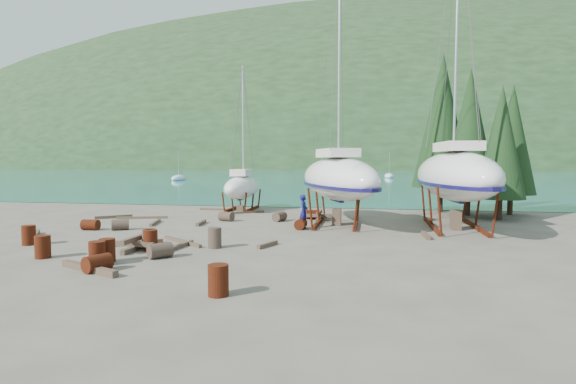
% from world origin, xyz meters
% --- Properties ---
extents(ground, '(600.00, 600.00, 0.00)m').
position_xyz_m(ground, '(0.00, 0.00, 0.00)').
color(ground, '#555143').
rests_on(ground, ground).
extents(bay_water, '(700.00, 700.00, 0.00)m').
position_xyz_m(bay_water, '(0.00, 315.00, 0.01)').
color(bay_water, '#1C708E').
rests_on(bay_water, ground).
extents(far_hill, '(800.00, 360.00, 110.00)m').
position_xyz_m(far_hill, '(0.00, 320.00, 0.00)').
color(far_hill, '#1D3018').
rests_on(far_hill, ground).
extents(far_house_left, '(6.60, 5.60, 5.60)m').
position_xyz_m(far_house_left, '(-60.00, 190.00, 2.92)').
color(far_house_left, beige).
rests_on(far_house_left, ground).
extents(far_house_center, '(6.60, 5.60, 5.60)m').
position_xyz_m(far_house_center, '(-20.00, 190.00, 2.92)').
color(far_house_center, beige).
rests_on(far_house_center, ground).
extents(far_house_right, '(6.60, 5.60, 5.60)m').
position_xyz_m(far_house_right, '(30.00, 190.00, 2.92)').
color(far_house_right, beige).
rests_on(far_house_right, ground).
extents(cypress_near_right, '(3.60, 3.60, 10.00)m').
position_xyz_m(cypress_near_right, '(12.50, 12.00, 5.79)').
color(cypress_near_right, black).
rests_on(cypress_near_right, ground).
extents(cypress_mid_right, '(3.06, 3.06, 8.50)m').
position_xyz_m(cypress_mid_right, '(14.00, 10.00, 4.92)').
color(cypress_mid_right, black).
rests_on(cypress_mid_right, ground).
extents(cypress_back_left, '(4.14, 4.14, 11.50)m').
position_xyz_m(cypress_back_left, '(11.00, 14.00, 6.66)').
color(cypress_back_left, black).
rests_on(cypress_back_left, ground).
extents(cypress_far_right, '(3.24, 3.24, 9.00)m').
position_xyz_m(cypress_far_right, '(15.50, 13.00, 5.21)').
color(cypress_far_right, black).
rests_on(cypress_far_right, ground).
extents(moored_boat_left, '(2.00, 5.00, 6.05)m').
position_xyz_m(moored_boat_left, '(-30.00, 60.00, 0.39)').
color(moored_boat_left, white).
rests_on(moored_boat_left, ground).
extents(moored_boat_mid, '(2.00, 5.00, 6.05)m').
position_xyz_m(moored_boat_mid, '(10.00, 80.00, 0.39)').
color(moored_boat_mid, white).
rests_on(moored_boat_mid, ground).
extents(moored_boat_far, '(2.00, 5.00, 6.05)m').
position_xyz_m(moored_boat_far, '(-8.00, 110.00, 0.39)').
color(moored_boat_far, white).
rests_on(moored_boat_far, ground).
extents(large_sailboat_near, '(6.90, 11.19, 17.00)m').
position_xyz_m(large_sailboat_near, '(4.00, 6.37, 2.74)').
color(large_sailboat_near, white).
rests_on(large_sailboat_near, ground).
extents(large_sailboat_far, '(4.44, 11.72, 18.11)m').
position_xyz_m(large_sailboat_far, '(10.52, 5.80, 2.96)').
color(large_sailboat_far, white).
rests_on(large_sailboat_far, ground).
extents(small_sailboat_shore, '(2.37, 6.87, 10.88)m').
position_xyz_m(small_sailboat_shore, '(-3.64, 12.42, 1.80)').
color(small_sailboat_shore, white).
rests_on(small_sailboat_shore, ground).
extents(worker, '(0.50, 0.72, 1.89)m').
position_xyz_m(worker, '(2.30, 4.11, 0.95)').
color(worker, '#12114E').
rests_on(worker, ground).
extents(drum_0, '(0.58, 0.58, 0.88)m').
position_xyz_m(drum_0, '(-9.08, -2.89, 0.44)').
color(drum_0, '#5A230F').
rests_on(drum_0, ground).
extents(drum_1, '(1.02, 1.04, 0.58)m').
position_xyz_m(drum_1, '(-2.07, -4.34, 0.29)').
color(drum_1, '#2D2823').
rests_on(drum_1, ground).
extents(drum_2, '(0.89, 0.60, 0.58)m').
position_xyz_m(drum_2, '(-9.01, 1.50, 0.29)').
color(drum_2, '#5A230F').
rests_on(drum_2, ground).
extents(drum_3, '(0.58, 0.58, 0.88)m').
position_xyz_m(drum_3, '(-3.71, -5.93, 0.44)').
color(drum_3, '#5A230F').
rests_on(drum_3, ground).
extents(drum_4, '(1.03, 0.87, 0.58)m').
position_xyz_m(drum_4, '(2.26, 8.37, 0.29)').
color(drum_4, '#5A230F').
rests_on(drum_4, ground).
extents(drum_6, '(0.63, 0.91, 0.58)m').
position_xyz_m(drum_6, '(2.17, 3.87, 0.29)').
color(drum_6, '#5A230F').
rests_on(drum_6, ground).
extents(drum_7, '(0.58, 0.58, 0.88)m').
position_xyz_m(drum_7, '(1.76, -8.60, 0.44)').
color(drum_7, '#5A230F').
rests_on(drum_7, ground).
extents(drum_9, '(1.02, 0.83, 0.58)m').
position_xyz_m(drum_9, '(-2.90, 6.32, 0.29)').
color(drum_9, '#2D2823').
rests_on(drum_9, ground).
extents(drum_10, '(0.58, 0.58, 0.88)m').
position_xyz_m(drum_10, '(-3.67, -5.36, 0.44)').
color(drum_10, '#5A230F').
rests_on(drum_10, ground).
extents(drum_11, '(0.86, 1.03, 0.58)m').
position_xyz_m(drum_11, '(0.39, 6.84, 0.29)').
color(drum_11, '#2D2823').
rests_on(drum_11, ground).
extents(drum_12, '(0.88, 1.04, 0.58)m').
position_xyz_m(drum_12, '(-3.19, -6.72, 0.29)').
color(drum_12, '#5A230F').
rests_on(drum_12, ground).
extents(drum_13, '(0.58, 0.58, 0.88)m').
position_xyz_m(drum_13, '(-6.53, -5.18, 0.44)').
color(drum_13, '#5A230F').
rests_on(drum_13, ground).
extents(drum_14, '(0.58, 0.58, 0.88)m').
position_xyz_m(drum_14, '(-3.11, -3.10, 0.44)').
color(drum_14, '#5A230F').
rests_on(drum_14, ground).
extents(drum_15, '(1.05, 0.94, 0.58)m').
position_xyz_m(drum_15, '(-7.43, 1.81, 0.29)').
color(drum_15, '#2D2823').
rests_on(drum_15, ground).
extents(drum_16, '(0.58, 0.58, 0.88)m').
position_xyz_m(drum_16, '(-3.34, -2.80, 0.44)').
color(drum_16, '#2D2823').
rests_on(drum_16, ground).
extents(drum_17, '(0.58, 0.58, 0.88)m').
position_xyz_m(drum_17, '(-0.67, -2.05, 0.44)').
color(drum_17, '#2D2823').
rests_on(drum_17, ground).
extents(timber_0, '(2.69, 0.16, 0.14)m').
position_xyz_m(timber_0, '(-5.54, 12.05, 0.07)').
color(timber_0, brown).
rests_on(timber_0, ground).
extents(timber_1, '(0.27, 1.74, 0.19)m').
position_xyz_m(timber_1, '(8.63, 2.39, 0.10)').
color(timber_1, brown).
rests_on(timber_1, ground).
extents(timber_2, '(1.94, 1.59, 0.19)m').
position_xyz_m(timber_2, '(-10.60, 6.34, 0.09)').
color(timber_2, brown).
rests_on(timber_2, ground).
extents(timber_3, '(2.65, 2.11, 0.15)m').
position_xyz_m(timber_3, '(-2.54, -1.23, 0.07)').
color(timber_3, brown).
rests_on(timber_3, ground).
extents(timber_5, '(0.38, 2.34, 0.16)m').
position_xyz_m(timber_5, '(-2.16, -2.40, 0.08)').
color(timber_5, brown).
rests_on(timber_5, ground).
extents(timber_6, '(0.70, 1.99, 0.19)m').
position_xyz_m(timber_6, '(2.99, 8.77, 0.10)').
color(timber_6, brown).
rests_on(timber_6, ground).
extents(timber_7, '(0.66, 1.41, 0.17)m').
position_xyz_m(timber_7, '(1.50, -1.37, 0.09)').
color(timber_7, brown).
rests_on(timber_7, ground).
extents(timber_8, '(0.39, 1.77, 0.19)m').
position_xyz_m(timber_8, '(-3.89, 4.60, 0.09)').
color(timber_8, brown).
rests_on(timber_8, ground).
extents(timber_9, '(2.10, 1.57, 0.15)m').
position_xyz_m(timber_9, '(-2.71, 10.58, 0.08)').
color(timber_9, brown).
rests_on(timber_9, ground).
extents(timber_12, '(1.73, 1.50, 0.17)m').
position_xyz_m(timber_12, '(-4.30, -1.89, 0.08)').
color(timber_12, brown).
rests_on(timber_12, ground).
extents(timber_14, '(1.78, 2.46, 0.18)m').
position_xyz_m(timber_14, '(-10.31, -1.03, 0.09)').
color(timber_14, brown).
rests_on(timber_14, ground).
extents(timber_15, '(3.11, 1.07, 0.15)m').
position_xyz_m(timber_15, '(-8.63, 6.42, 0.07)').
color(timber_15, brown).
rests_on(timber_15, ground).
extents(timber_16, '(2.78, 1.37, 0.23)m').
position_xyz_m(timber_16, '(-3.46, -6.80, 0.11)').
color(timber_16, brown).
rests_on(timber_16, ground).
extents(timber_17, '(0.74, 2.29, 0.16)m').
position_xyz_m(timber_17, '(-6.68, 4.35, 0.08)').
color(timber_17, brown).
rests_on(timber_17, ground).
extents(timber_pile_fore, '(1.80, 1.80, 0.60)m').
position_xyz_m(timber_pile_fore, '(-3.76, -3.32, 0.30)').
color(timber_pile_fore, brown).
rests_on(timber_pile_fore, ground).
extents(timber_pile_aft, '(1.80, 1.80, 0.60)m').
position_xyz_m(timber_pile_aft, '(2.76, 7.69, 0.30)').
color(timber_pile_aft, brown).
rests_on(timber_pile_aft, ground).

